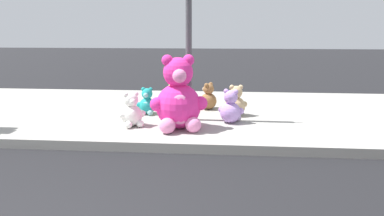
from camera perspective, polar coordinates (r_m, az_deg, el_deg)
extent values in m
cube|color=#9E9B93|center=(7.47, -7.59, -0.71)|extent=(28.00, 4.40, 0.15)
cylinder|color=#4C4C51|center=(6.32, -0.53, 12.32)|extent=(0.11, 0.11, 3.20)
sphere|color=#F22D93|center=(5.92, -2.19, 0.33)|extent=(0.75, 0.75, 0.75)
ellipsoid|color=pink|center=(5.66, -1.93, -0.25)|extent=(0.44, 0.25, 0.49)
sphere|color=#F22D93|center=(5.83, -2.23, 5.69)|extent=(0.49, 0.49, 0.49)
sphere|color=pink|center=(5.62, -2.03, 5.14)|extent=(0.22, 0.22, 0.22)
sphere|color=#F22D93|center=(5.82, -0.55, 7.64)|extent=(0.19, 0.19, 0.19)
sphere|color=#F22D93|center=(5.86, 1.36, 0.77)|extent=(0.23, 0.23, 0.23)
sphere|color=pink|center=(5.70, 0.20, -2.71)|extent=(0.26, 0.26, 0.26)
sphere|color=#F22D93|center=(5.79, -3.95, 7.58)|extent=(0.19, 0.19, 0.19)
sphere|color=#F22D93|center=(5.80, -5.60, 0.57)|extent=(0.23, 0.23, 0.23)
sphere|color=pink|center=(5.66, -3.94, -2.84)|extent=(0.26, 0.26, 0.26)
sphere|color=tan|center=(6.85, 6.99, 0.29)|extent=(0.36, 0.36, 0.36)
ellipsoid|color=beige|center=(6.97, 6.82, 0.52)|extent=(0.21, 0.10, 0.24)
sphere|color=tan|center=(6.79, 7.05, 2.53)|extent=(0.24, 0.24, 0.24)
sphere|color=beige|center=(6.90, 6.92, 2.56)|extent=(0.11, 0.11, 0.11)
sphere|color=tan|center=(6.77, 6.37, 3.32)|extent=(0.09, 0.09, 0.09)
sphere|color=tan|center=(6.86, 5.51, 0.58)|extent=(0.11, 0.11, 0.11)
sphere|color=beige|center=(7.01, 5.96, -0.40)|extent=(0.12, 0.12, 0.12)
sphere|color=tan|center=(6.79, 7.77, 3.32)|extent=(0.09, 0.09, 0.09)
sphere|color=tan|center=(6.91, 8.35, 0.60)|extent=(0.11, 0.11, 0.11)
sphere|color=beige|center=(7.04, 7.57, -0.38)|extent=(0.12, 0.12, 0.12)
sphere|color=teal|center=(6.99, -7.13, 0.36)|extent=(0.32, 0.32, 0.32)
ellipsoid|color=#7BBFBC|center=(6.88, -7.39, 0.15)|extent=(0.18, 0.08, 0.21)
sphere|color=teal|center=(6.94, -7.18, 2.28)|extent=(0.21, 0.21, 0.21)
sphere|color=#7BBFBC|center=(6.86, -7.38, 2.05)|extent=(0.10, 0.10, 0.10)
sphere|color=teal|center=(6.91, -6.61, 2.96)|extent=(0.08, 0.08, 0.08)
sphere|color=teal|center=(6.90, -6.01, 0.44)|extent=(0.10, 0.10, 0.10)
sphere|color=#7BBFBC|center=(6.86, -6.70, -0.76)|extent=(0.11, 0.11, 0.11)
sphere|color=teal|center=(6.95, -7.79, 2.98)|extent=(0.08, 0.08, 0.08)
sphere|color=teal|center=(6.99, -8.42, 0.52)|extent=(0.10, 0.10, 0.10)
sphere|color=#7BBFBC|center=(6.91, -8.11, -0.71)|extent=(0.11, 0.11, 0.11)
sphere|color=olive|center=(7.35, 2.64, 1.12)|extent=(0.34, 0.34, 0.34)
ellipsoid|color=tan|center=(7.41, 1.86, 1.23)|extent=(0.16, 0.20, 0.22)
sphere|color=olive|center=(7.30, 2.66, 3.05)|extent=(0.22, 0.22, 0.22)
sphere|color=tan|center=(7.35, 2.05, 3.03)|extent=(0.10, 0.10, 0.10)
sphere|color=olive|center=(7.22, 2.32, 3.66)|extent=(0.08, 0.08, 0.08)
sphere|color=olive|center=(7.24, 1.65, 1.15)|extent=(0.11, 0.11, 0.11)
sphere|color=tan|center=(7.37, 1.30, 0.29)|extent=(0.12, 0.12, 0.12)
sphere|color=olive|center=(7.35, 3.00, 3.81)|extent=(0.08, 0.08, 0.08)
sphere|color=olive|center=(7.50, 3.06, 1.54)|extent=(0.11, 0.11, 0.11)
sphere|color=tan|center=(7.52, 2.12, 0.54)|extent=(0.12, 0.12, 0.12)
sphere|color=#B28CD8|center=(6.32, 6.14, -0.71)|extent=(0.37, 0.37, 0.37)
ellipsoid|color=silver|center=(6.44, 6.43, -0.45)|extent=(0.22, 0.13, 0.24)
sphere|color=#B28CD8|center=(6.26, 6.20, 1.74)|extent=(0.24, 0.24, 0.24)
sphere|color=silver|center=(6.36, 6.43, 1.78)|extent=(0.11, 0.11, 0.11)
sphere|color=#B28CD8|center=(6.26, 5.47, 2.66)|extent=(0.09, 0.09, 0.09)
sphere|color=#B28CD8|center=(6.40, 4.73, -0.25)|extent=(0.12, 0.12, 0.12)
sphere|color=silver|center=(6.52, 5.59, -1.37)|extent=(0.13, 0.13, 0.13)
sphere|color=#B28CD8|center=(6.22, 6.98, 2.56)|extent=(0.09, 0.09, 0.09)
sphere|color=#B28CD8|center=(6.32, 7.79, -0.50)|extent=(0.12, 0.12, 0.12)
sphere|color=silver|center=(6.47, 7.33, -1.52)|extent=(0.13, 0.13, 0.13)
sphere|color=yellow|center=(7.32, -2.46, 1.30)|extent=(0.39, 0.39, 0.39)
ellipsoid|color=#F0DB80|center=(7.32, -3.57, 1.28)|extent=(0.12, 0.23, 0.26)
sphere|color=yellow|center=(7.26, -2.49, 3.57)|extent=(0.26, 0.26, 0.26)
sphere|color=#F0DB80|center=(7.27, -3.35, 3.44)|extent=(0.12, 0.12, 0.12)
sphere|color=yellow|center=(7.16, -2.48, 4.27)|extent=(0.10, 0.10, 0.10)
sphere|color=yellow|center=(7.13, -2.84, 1.23)|extent=(0.12, 0.12, 0.12)
sphere|color=#F0DB80|center=(7.24, -3.77, 0.11)|extent=(0.14, 0.14, 0.14)
sphere|color=yellow|center=(7.34, -2.50, 4.48)|extent=(0.10, 0.10, 0.10)
sphere|color=yellow|center=(7.49, -2.86, 1.79)|extent=(0.12, 0.12, 0.12)
sphere|color=#F0DB80|center=(7.45, -3.75, 0.47)|extent=(0.14, 0.14, 0.14)
sphere|color=white|center=(6.17, -9.58, -1.17)|extent=(0.36, 0.36, 0.36)
ellipsoid|color=white|center=(6.05, -9.27, -1.44)|extent=(0.21, 0.16, 0.24)
sphere|color=white|center=(6.11, -9.67, 1.29)|extent=(0.24, 0.24, 0.24)
sphere|color=white|center=(6.02, -9.43, 0.98)|extent=(0.11, 0.11, 0.11)
sphere|color=white|center=(6.12, -8.95, 2.23)|extent=(0.09, 0.09, 0.09)
sphere|color=white|center=(6.16, -7.93, -0.87)|extent=(0.11, 0.11, 0.11)
sphere|color=white|center=(6.08, -8.27, -2.49)|extent=(0.12, 0.12, 0.12)
sphere|color=white|center=(6.08, -10.46, 2.10)|extent=(0.09, 0.09, 0.09)
sphere|color=white|center=(6.08, -11.05, -1.17)|extent=(0.11, 0.11, 0.11)
sphere|color=white|center=(6.03, -10.09, -2.68)|extent=(0.12, 0.12, 0.12)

